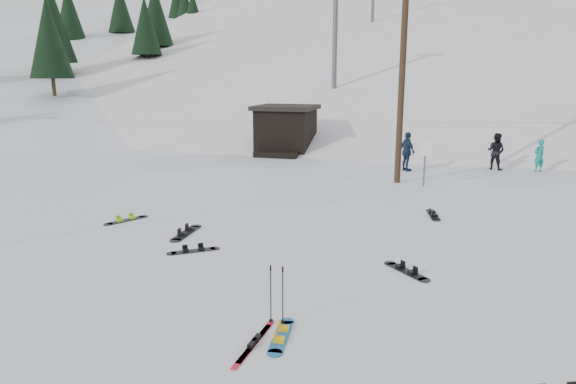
# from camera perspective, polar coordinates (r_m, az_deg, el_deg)

# --- Properties ---
(ground) EXTENTS (200.00, 200.00, 0.00)m
(ground) POSITION_cam_1_polar(r_m,az_deg,el_deg) (9.59, -7.68, -14.72)
(ground) COLOR silver
(ground) RESTS_ON ground
(ski_slope) EXTENTS (60.00, 85.24, 65.97)m
(ski_slope) POSITION_cam_1_polar(r_m,az_deg,el_deg) (64.94, 12.70, -2.16)
(ski_slope) COLOR white
(ski_slope) RESTS_ON ground
(ridge_left) EXTENTS (47.54, 95.03, 58.38)m
(ridge_left) POSITION_cam_1_polar(r_m,az_deg,el_deg) (70.07, -18.52, -0.58)
(ridge_left) COLOR silver
(ridge_left) RESTS_ON ground
(treeline_left) EXTENTS (20.00, 64.00, 10.00)m
(treeline_left) POSITION_cam_1_polar(r_m,az_deg,el_deg) (60.90, -21.98, 7.73)
(treeline_left) COLOR black
(treeline_left) RESTS_ON ground
(treeline_crest) EXTENTS (50.00, 6.00, 10.00)m
(treeline_crest) POSITION_cam_1_polar(r_m,az_deg,el_deg) (93.91, 14.39, 9.71)
(treeline_crest) COLOR black
(treeline_crest) RESTS_ON ski_slope
(utility_pole) EXTENTS (2.00, 0.26, 9.00)m
(utility_pole) POSITION_cam_1_polar(r_m,az_deg,el_deg) (21.79, 12.59, 13.21)
(utility_pole) COLOR #3A2819
(utility_pole) RESTS_ON ground
(trail_sign) EXTENTS (0.50, 0.09, 1.85)m
(trail_sign) POSITION_cam_1_polar(r_m,az_deg,el_deg) (21.55, 15.00, 3.99)
(trail_sign) COLOR #595B60
(trail_sign) RESTS_ON ground
(lift_hut) EXTENTS (3.40, 4.10, 2.75)m
(lift_hut) POSITION_cam_1_polar(r_m,az_deg,el_deg) (30.08, -0.26, 6.98)
(lift_hut) COLOR black
(lift_hut) RESTS_ON ground
(lift_tower_near) EXTENTS (2.20, 0.36, 8.00)m
(lift_tower_near) POSITION_cam_1_polar(r_m,az_deg,el_deg) (38.64, 5.27, 17.86)
(lift_tower_near) COLOR #595B60
(lift_tower_near) RESTS_ON ski_slope
(hero_snowboard) EXTENTS (0.38, 1.37, 0.10)m
(hero_snowboard) POSITION_cam_1_polar(r_m,az_deg,el_deg) (9.21, -0.75, -15.66)
(hero_snowboard) COLOR #1A68AF
(hero_snowboard) RESTS_ON ground
(hero_skis) EXTENTS (0.18, 1.67, 0.09)m
(hero_skis) POSITION_cam_1_polar(r_m,az_deg,el_deg) (9.02, -3.77, -16.35)
(hero_skis) COLOR #B01225
(hero_skis) RESTS_ON ground
(ski_poles) EXTENTS (0.31, 0.08, 1.12)m
(ski_poles) POSITION_cam_1_polar(r_m,az_deg,el_deg) (9.40, -1.26, -11.32)
(ski_poles) COLOR black
(ski_poles) RESTS_ON ground
(board_scatter_a) EXTENTS (1.15, 0.93, 0.10)m
(board_scatter_a) POSITION_cam_1_polar(r_m,az_deg,el_deg) (13.49, -10.46, -6.40)
(board_scatter_a) COLOR black
(board_scatter_a) RESTS_ON ground
(board_scatter_b) EXTENTS (0.38, 1.70, 0.12)m
(board_scatter_b) POSITION_cam_1_polar(r_m,az_deg,el_deg) (15.00, -11.25, -4.44)
(board_scatter_b) COLOR black
(board_scatter_b) RESTS_ON ground
(board_scatter_c) EXTENTS (0.83, 1.35, 0.10)m
(board_scatter_c) POSITION_cam_1_polar(r_m,az_deg,el_deg) (16.78, -17.54, -2.97)
(board_scatter_c) COLOR black
(board_scatter_c) RESTS_ON ground
(board_scatter_d) EXTENTS (1.10, 1.11, 0.10)m
(board_scatter_d) POSITION_cam_1_polar(r_m,az_deg,el_deg) (12.26, 13.01, -8.52)
(board_scatter_d) COLOR black
(board_scatter_d) RESTS_ON ground
(board_scatter_f) EXTENTS (0.49, 1.44, 0.10)m
(board_scatter_f) POSITION_cam_1_polar(r_m,az_deg,el_deg) (17.24, 15.83, -2.44)
(board_scatter_f) COLOR black
(board_scatter_f) RESTS_ON ground
(skier_teal) EXTENTS (0.66, 0.62, 1.52)m
(skier_teal) POSITION_cam_1_polar(r_m,az_deg,el_deg) (26.77, 26.13, 3.65)
(skier_teal) COLOR #0E8D81
(skier_teal) RESTS_ON ground
(skier_dark) EXTENTS (1.07, 1.00, 1.76)m
(skier_dark) POSITION_cam_1_polar(r_m,az_deg,el_deg) (26.56, 22.09, 4.22)
(skier_dark) COLOR black
(skier_dark) RESTS_ON ground
(skier_navy) EXTENTS (1.02, 1.13, 1.84)m
(skier_navy) POSITION_cam_1_polar(r_m,az_deg,el_deg) (24.87, 13.10, 4.40)
(skier_navy) COLOR #192840
(skier_navy) RESTS_ON ground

